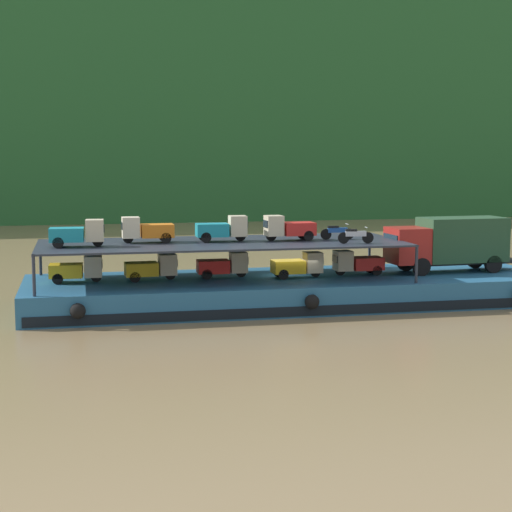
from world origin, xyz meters
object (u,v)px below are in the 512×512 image
(cargo_barge, at_px, (291,290))
(motorcycle_upper_centre, at_px, (337,232))
(mini_truck_lower_fore, at_px, (298,265))
(mini_truck_upper_mid, at_px, (147,230))
(mini_truck_upper_fore, at_px, (222,229))
(mini_truck_upper_stern, at_px, (78,233))
(motorcycle_upper_port, at_px, (355,235))
(mini_truck_lower_bow, at_px, (357,263))
(covered_lorry, at_px, (450,242))
(mini_truck_lower_mid, at_px, (223,265))
(mini_truck_lower_aft, at_px, (152,268))
(mini_truck_lower_stern, at_px, (77,269))
(mini_truck_upper_bow, at_px, (289,228))

(cargo_barge, bearing_deg, motorcycle_upper_centre, 0.55)
(mini_truck_lower_fore, bearing_deg, mini_truck_upper_mid, 173.14)
(mini_truck_upper_fore, bearing_deg, mini_truck_upper_stern, -172.22)
(motorcycle_upper_port, xyz_separation_m, motorcycle_upper_centre, (-0.31, 2.17, 0.00))
(mini_truck_lower_bow, xyz_separation_m, motorcycle_upper_port, (-0.87, -2.12, 1.74))
(mini_truck_upper_fore, xyz_separation_m, motorcycle_upper_centre, (6.36, -0.31, -0.26))
(motorcycle_upper_centre, bearing_deg, covered_lorry, -0.39)
(covered_lorry, distance_m, mini_truck_lower_mid, 13.05)
(covered_lorry, bearing_deg, mini_truck_lower_aft, 178.82)
(mini_truck_lower_mid, bearing_deg, mini_truck_lower_bow, -3.99)
(cargo_barge, relative_size, mini_truck_lower_stern, 10.26)
(mini_truck_upper_mid, relative_size, mini_truck_upper_bow, 0.99)
(mini_truck_lower_stern, height_order, mini_truck_upper_bow, mini_truck_upper_bow)
(mini_truck_lower_stern, distance_m, mini_truck_upper_mid, 4.18)
(mini_truck_upper_bow, xyz_separation_m, motorcycle_upper_port, (3.06, -2.22, -0.26))
(mini_truck_lower_fore, bearing_deg, mini_truck_lower_mid, 167.33)
(mini_truck_lower_bow, bearing_deg, covered_lorry, 0.07)
(covered_lorry, bearing_deg, motorcycle_upper_port, -161.60)
(mini_truck_upper_stern, relative_size, mini_truck_upper_fore, 1.01)
(mini_truck_lower_mid, xyz_separation_m, mini_truck_upper_bow, (3.55, -0.41, 2.00))
(covered_lorry, distance_m, mini_truck_lower_stern, 20.80)
(mini_truck_lower_stern, bearing_deg, covered_lorry, -1.38)
(mini_truck_lower_stern, bearing_deg, mini_truck_lower_fore, -4.27)
(mini_truck_lower_stern, relative_size, mini_truck_upper_bow, 1.00)
(mini_truck_lower_bow, xyz_separation_m, mini_truck_upper_stern, (-15.16, -0.68, 2.00))
(mini_truck_lower_bow, bearing_deg, mini_truck_lower_stern, 178.10)
(mini_truck_lower_fore, distance_m, mini_truck_upper_stern, 11.82)
(mini_truck_upper_fore, xyz_separation_m, mini_truck_upper_bow, (3.62, -0.26, 0.00))
(mini_truck_lower_bow, xyz_separation_m, motorcycle_upper_centre, (-1.18, 0.05, 1.74))
(mini_truck_lower_fore, height_order, mini_truck_upper_stern, mini_truck_upper_stern)
(mini_truck_lower_aft, height_order, mini_truck_upper_fore, mini_truck_upper_fore)
(motorcycle_upper_centre, bearing_deg, mini_truck_upper_fore, 177.18)
(covered_lorry, relative_size, motorcycle_upper_centre, 4.17)
(cargo_barge, height_order, mini_truck_lower_bow, mini_truck_lower_bow)
(mini_truck_lower_stern, relative_size, mini_truck_upper_fore, 1.01)
(mini_truck_upper_fore, relative_size, mini_truck_upper_bow, 0.99)
(mini_truck_upper_bow, distance_m, motorcycle_upper_centre, 2.76)
(mini_truck_upper_fore, bearing_deg, mini_truck_lower_mid, 67.76)
(covered_lorry, bearing_deg, mini_truck_upper_mid, 178.01)
(mini_truck_lower_aft, bearing_deg, mini_truck_lower_fore, -5.28)
(mini_truck_upper_mid, distance_m, motorcycle_upper_centre, 10.42)
(mini_truck_upper_stern, height_order, mini_truck_upper_mid, same)
(mini_truck_upper_mid, bearing_deg, mini_truck_lower_mid, -1.11)
(mini_truck_upper_bow, relative_size, motorcycle_upper_port, 1.47)
(cargo_barge, height_order, mini_truck_lower_fore, mini_truck_lower_fore)
(mini_truck_lower_mid, distance_m, motorcycle_upper_centre, 6.55)
(mini_truck_lower_bow, relative_size, mini_truck_upper_fore, 1.00)
(mini_truck_upper_bow, height_order, motorcycle_upper_port, mini_truck_upper_bow)
(mini_truck_lower_aft, xyz_separation_m, mini_truck_upper_fore, (3.82, 0.01, 2.00))
(mini_truck_lower_fore, distance_m, motorcycle_upper_centre, 2.94)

